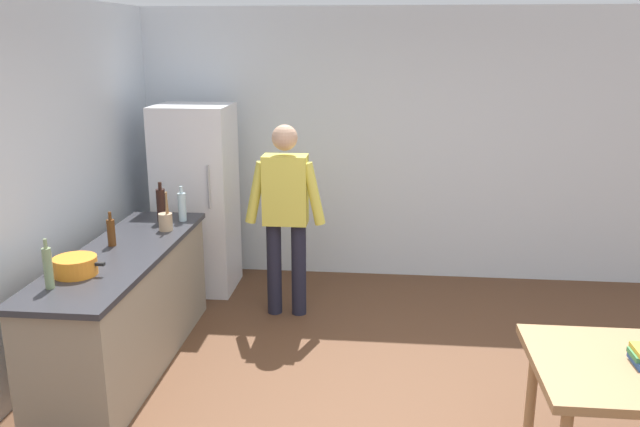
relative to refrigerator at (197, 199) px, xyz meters
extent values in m
cube|color=silver|center=(1.90, 0.60, 0.45)|extent=(6.40, 0.12, 2.70)
cube|color=gray|center=(-0.10, -1.60, -0.47)|extent=(0.60, 2.12, 0.86)
cube|color=#2D2D33|center=(-0.10, -1.60, -0.02)|extent=(0.64, 2.20, 0.04)
cube|color=white|center=(0.00, 0.00, 0.00)|extent=(0.70, 0.64, 1.80)
cylinder|color=#B2B2B7|center=(0.22, -0.34, 0.20)|extent=(0.02, 0.02, 0.40)
cylinder|color=#1E1E2D|center=(0.84, -0.55, -0.48)|extent=(0.13, 0.13, 0.84)
cylinder|color=#1E1E2D|center=(1.06, -0.55, -0.48)|extent=(0.13, 0.13, 0.84)
cube|color=#D8CC4C|center=(0.95, -0.55, 0.24)|extent=(0.38, 0.22, 0.60)
sphere|color=tan|center=(0.95, -0.55, 0.69)|extent=(0.22, 0.22, 0.22)
cylinder|color=#D8CC4C|center=(0.70, -0.59, 0.22)|extent=(0.20, 0.09, 0.55)
cylinder|color=#D8CC4C|center=(1.20, -0.59, 0.22)|extent=(0.20, 0.09, 0.55)
cylinder|color=#9E754C|center=(2.70, -2.35, -0.55)|extent=(0.06, 0.06, 0.70)
cylinder|color=orange|center=(-0.20, -2.10, 0.06)|extent=(0.28, 0.28, 0.12)
cube|color=black|center=(-0.37, -2.10, 0.08)|extent=(0.06, 0.03, 0.02)
cube|color=black|center=(-0.03, -2.10, 0.08)|extent=(0.06, 0.03, 0.02)
cylinder|color=tan|center=(0.05, -1.05, 0.07)|extent=(0.11, 0.11, 0.14)
cylinder|color=olive|center=(0.07, -1.05, 0.21)|extent=(0.02, 0.05, 0.22)
cylinder|color=olive|center=(0.07, -1.06, 0.21)|extent=(0.02, 0.04, 0.22)
cylinder|color=black|center=(-0.07, -0.80, 0.14)|extent=(0.08, 0.08, 0.28)
cylinder|color=black|center=(-0.07, -0.80, 0.31)|extent=(0.03, 0.03, 0.06)
cylinder|color=silver|center=(0.10, -0.76, 0.12)|extent=(0.07, 0.07, 0.24)
cylinder|color=silver|center=(0.10, -0.76, 0.27)|extent=(0.03, 0.03, 0.06)
cylinder|color=#5B3314|center=(-0.22, -1.48, 0.10)|extent=(0.06, 0.06, 0.20)
cylinder|color=#5B3314|center=(-0.22, -1.48, 0.23)|extent=(0.02, 0.02, 0.06)
cylinder|color=gray|center=(-0.25, -2.34, 0.13)|extent=(0.06, 0.06, 0.26)
cylinder|color=gray|center=(-0.25, -2.34, 0.29)|extent=(0.02, 0.02, 0.06)
camera|label=1|loc=(1.79, -5.91, 1.50)|focal=36.43mm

